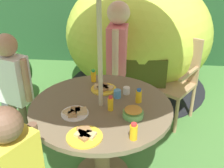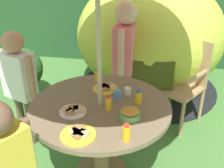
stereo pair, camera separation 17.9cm
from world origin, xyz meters
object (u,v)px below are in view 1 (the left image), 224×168
Objects in this scene: dome_tent at (138,34)px; juice_bottle_center_front at (139,96)px; snack_bowl at (133,112)px; wooden_chair at (174,75)px; child_in_pink_shirt at (118,49)px; juice_bottle_near_left at (110,104)px; juice_bottle_far_left at (134,132)px; garden_table at (101,122)px; plate_far_right at (85,136)px; potted_plant at (10,75)px; juice_bottle_center_back at (93,76)px; cup_far at (126,90)px; cup_near at (117,94)px; child_in_white_shirt at (12,79)px; plate_near_right at (75,113)px; plate_mid_left at (103,88)px.

dome_tent is 1.76m from juice_bottle_center_front.
snack_bowl is (-0.02, -1.98, -0.00)m from dome_tent.
wooden_chair is 0.76m from child_in_pink_shirt.
juice_bottle_near_left is 0.39m from juice_bottle_far_left.
juice_bottle_near_left is at bearing 156.70° from snack_bowl.
juice_bottle_center_front is at bearing 14.74° from garden_table.
plate_far_right is (-0.06, -0.41, 0.17)m from garden_table.
child_in_pink_shirt is at bearing 84.60° from plate_far_right.
wooden_chair reaches higher than juice_bottle_near_left.
potted_plant is at bearing -148.92° from wooden_chair.
cup_far is (0.32, -0.21, -0.02)m from juice_bottle_center_back.
juice_bottle_near_left is (1.41, -1.24, 0.41)m from potted_plant.
garden_table is 9.27× the size of juice_bottle_near_left.
juice_bottle_center_back is at bearing -16.35° from child_in_pink_shirt.
juice_bottle_near_left is (0.08, -0.06, 0.22)m from garden_table.
cup_far is (0.07, 0.07, -0.00)m from cup_near.
juice_bottle_far_left is (1.15, -0.74, 0.03)m from child_in_white_shirt.
plate_near_right is at bearing -92.57° from wooden_chair.
juice_bottle_center_front is 0.54m from juice_bottle_center_back.
snack_bowl is at bearing -63.24° from cup_near.
plate_far_right reaches higher than garden_table.
dome_tent is at bearing 81.37° from plate_far_right.
juice_bottle_center_front is (-0.42, -1.00, 0.26)m from wooden_chair.
child_in_white_shirt is at bearing 175.38° from plate_mid_left.
wooden_chair is at bearing 58.84° from cup_far.
plate_far_right and plate_near_right have the same top height.
juice_bottle_center_front is at bearing -38.79° from juice_bottle_center_back.
potted_plant is 1.50m from child_in_pink_shirt.
juice_bottle_center_back is (0.76, 0.08, 0.03)m from child_in_white_shirt.
cup_far is at bearing -32.46° from potted_plant.
plate_far_right is (-0.32, -0.27, -0.02)m from snack_bowl.
snack_bowl reaches higher than cup_near.
child_in_white_shirt is 7.73× the size of snack_bowl.
child_in_pink_shirt is (-0.21, -0.90, 0.11)m from dome_tent.
wooden_chair reaches higher than garden_table.
wooden_chair reaches higher than cup_near.
dome_tent reaches higher than cup_far.
plate_near_right is 1.75× the size of juice_bottle_center_front.
potted_plant is 11.71× the size of cup_far.
child_in_pink_shirt is 0.56m from juice_bottle_center_back.
plate_near_right is (-0.18, -0.15, 0.18)m from garden_table.
plate_near_right is (-0.90, -1.23, 0.22)m from wooden_chair.
juice_bottle_far_left is 2.01× the size of cup_far.
juice_bottle_center_back reaches higher than plate_near_right.
garden_table is 0.94× the size of child_in_white_shirt.
juice_bottle_near_left is at bearing -37.76° from garden_table.
dome_tent is 34.31× the size of cup_far.
cup_near is (1.00, -0.20, 0.01)m from child_in_white_shirt.
juice_bottle_center_back reaches higher than potted_plant.
snack_bowl is at bearing -100.15° from juice_bottle_center_front.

